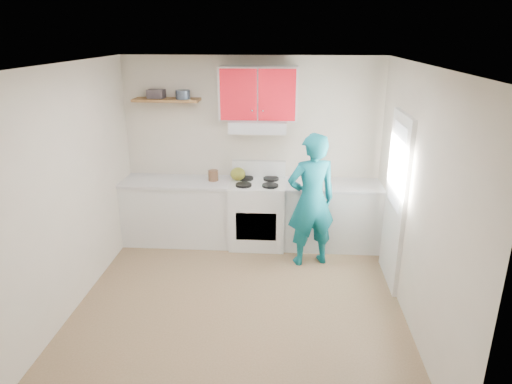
# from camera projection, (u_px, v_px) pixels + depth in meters

# --- Properties ---
(floor) EXTENTS (3.80, 3.80, 0.00)m
(floor) POSITION_uv_depth(u_px,v_px,m) (239.00, 304.00, 5.08)
(floor) COLOR brown
(floor) RESTS_ON ground
(ceiling) EXTENTS (3.60, 3.80, 0.04)m
(ceiling) POSITION_uv_depth(u_px,v_px,m) (236.00, 65.00, 4.21)
(ceiling) COLOR white
(ceiling) RESTS_ON floor
(back_wall) EXTENTS (3.60, 0.04, 2.60)m
(back_wall) POSITION_uv_depth(u_px,v_px,m) (252.00, 150.00, 6.44)
(back_wall) COLOR beige
(back_wall) RESTS_ON floor
(front_wall) EXTENTS (3.60, 0.04, 2.60)m
(front_wall) POSITION_uv_depth(u_px,v_px,m) (205.00, 298.00, 2.86)
(front_wall) COLOR beige
(front_wall) RESTS_ON floor
(left_wall) EXTENTS (0.04, 3.80, 2.60)m
(left_wall) POSITION_uv_depth(u_px,v_px,m) (68.00, 192.00, 4.77)
(left_wall) COLOR beige
(left_wall) RESTS_ON floor
(right_wall) EXTENTS (0.04, 3.80, 2.60)m
(right_wall) POSITION_uv_depth(u_px,v_px,m) (416.00, 200.00, 4.53)
(right_wall) COLOR beige
(right_wall) RESTS_ON floor
(door) EXTENTS (0.05, 0.85, 2.05)m
(door) POSITION_uv_depth(u_px,v_px,m) (396.00, 201.00, 5.28)
(door) COLOR white
(door) RESTS_ON floor
(door_glass) EXTENTS (0.01, 0.55, 0.95)m
(door_glass) POSITION_uv_depth(u_px,v_px,m) (397.00, 166.00, 5.14)
(door_glass) COLOR white
(door_glass) RESTS_ON door
(counter_left) EXTENTS (1.52, 0.60, 0.90)m
(counter_left) POSITION_uv_depth(u_px,v_px,m) (179.00, 212.00, 6.51)
(counter_left) COLOR silver
(counter_left) RESTS_ON floor
(counter_right) EXTENTS (1.32, 0.60, 0.90)m
(counter_right) POSITION_uv_depth(u_px,v_px,m) (331.00, 216.00, 6.36)
(counter_right) COLOR silver
(counter_right) RESTS_ON floor
(stove) EXTENTS (0.76, 0.65, 0.92)m
(stove) POSITION_uv_depth(u_px,v_px,m) (258.00, 214.00, 6.40)
(stove) COLOR white
(stove) RESTS_ON floor
(range_hood) EXTENTS (0.76, 0.44, 0.15)m
(range_hood) POSITION_uv_depth(u_px,v_px,m) (258.00, 126.00, 6.09)
(range_hood) COLOR silver
(range_hood) RESTS_ON back_wall
(upper_cabinets) EXTENTS (1.02, 0.33, 0.70)m
(upper_cabinets) POSITION_uv_depth(u_px,v_px,m) (259.00, 93.00, 6.00)
(upper_cabinets) COLOR red
(upper_cabinets) RESTS_ON back_wall
(shelf) EXTENTS (0.90, 0.30, 0.04)m
(shelf) POSITION_uv_depth(u_px,v_px,m) (167.00, 100.00, 6.13)
(shelf) COLOR brown
(shelf) RESTS_ON back_wall
(books) EXTENTS (0.23, 0.17, 0.12)m
(books) POSITION_uv_depth(u_px,v_px,m) (156.00, 94.00, 6.14)
(books) COLOR #423A3F
(books) RESTS_ON shelf
(tin) EXTENTS (0.23, 0.23, 0.12)m
(tin) POSITION_uv_depth(u_px,v_px,m) (183.00, 95.00, 6.05)
(tin) COLOR #333D4C
(tin) RESTS_ON shelf
(kettle) EXTENTS (0.28, 0.28, 0.18)m
(kettle) POSITION_uv_depth(u_px,v_px,m) (238.00, 174.00, 6.34)
(kettle) COLOR olive
(kettle) RESTS_ON stove
(crock) EXTENTS (0.17, 0.17, 0.17)m
(crock) POSITION_uv_depth(u_px,v_px,m) (213.00, 176.00, 6.32)
(crock) COLOR brown
(crock) RESTS_ON counter_left
(cutting_board) EXTENTS (0.32, 0.26, 0.02)m
(cutting_board) POSITION_uv_depth(u_px,v_px,m) (303.00, 183.00, 6.27)
(cutting_board) COLOR olive
(cutting_board) RESTS_ON counter_right
(silicone_mat) EXTENTS (0.37, 0.33, 0.01)m
(silicone_mat) POSITION_uv_depth(u_px,v_px,m) (355.00, 186.00, 6.16)
(silicone_mat) COLOR red
(silicone_mat) RESTS_ON counter_right
(person) EXTENTS (0.73, 0.59, 1.75)m
(person) POSITION_uv_depth(u_px,v_px,m) (311.00, 200.00, 5.73)
(person) COLOR #0C6673
(person) RESTS_ON floor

